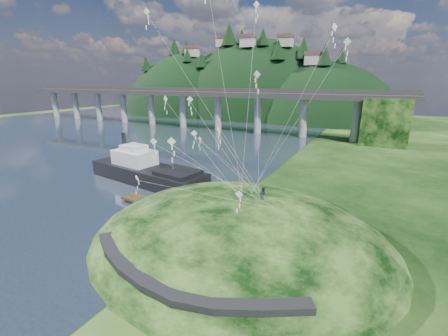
% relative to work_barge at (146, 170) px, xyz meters
% --- Properties ---
extents(ground, '(320.00, 320.00, 0.00)m').
position_rel_work_barge_xyz_m(ground, '(15.60, -12.97, -2.10)').
color(ground, black).
rests_on(ground, ground).
extents(water, '(240.00, 240.00, 0.00)m').
position_rel_work_barge_xyz_m(water, '(-56.40, 17.03, -2.09)').
color(water, '#28354A').
rests_on(water, ground).
extents(grass_hill, '(36.00, 32.00, 13.00)m').
position_rel_work_barge_xyz_m(grass_hill, '(23.60, -10.97, -3.60)').
color(grass_hill, black).
rests_on(grass_hill, ground).
extents(footpath, '(22.29, 5.84, 0.83)m').
position_rel_work_barge_xyz_m(footpath, '(23.06, -22.72, -0.01)').
color(footpath, black).
rests_on(footpath, ground).
extents(bridge, '(160.00, 11.00, 15.00)m').
position_rel_work_barge_xyz_m(bridge, '(-10.86, 57.09, 7.61)').
color(bridge, '#2D2B2B').
rests_on(bridge, ground).
extents(far_ridge, '(153.00, 70.00, 94.50)m').
position_rel_work_barge_xyz_m(far_ridge, '(-27.98, 109.20, -9.53)').
color(far_ridge, black).
rests_on(far_ridge, ground).
extents(work_barge, '(24.59, 9.75, 8.37)m').
position_rel_work_barge_xyz_m(work_barge, '(0.00, 0.00, 0.00)').
color(work_barge, black).
rests_on(work_barge, ground).
extents(wooden_dock, '(15.43, 4.17, 1.09)m').
position_rel_work_barge_xyz_m(wooden_dock, '(10.58, -8.63, -1.62)').
color(wooden_dock, '#312314').
rests_on(wooden_dock, ground).
extents(kite_flyers, '(1.33, 2.56, 2.03)m').
position_rel_work_barge_xyz_m(kite_flyers, '(25.50, -8.69, 3.75)').
color(kite_flyers, '#262A33').
rests_on(kite_flyers, ground).
extents(kite_swarm, '(20.75, 15.23, 20.90)m').
position_rel_work_barge_xyz_m(kite_swarm, '(20.25, -11.56, 13.51)').
color(kite_swarm, white).
rests_on(kite_swarm, ground).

